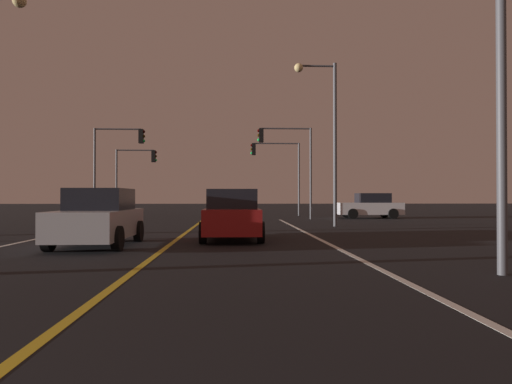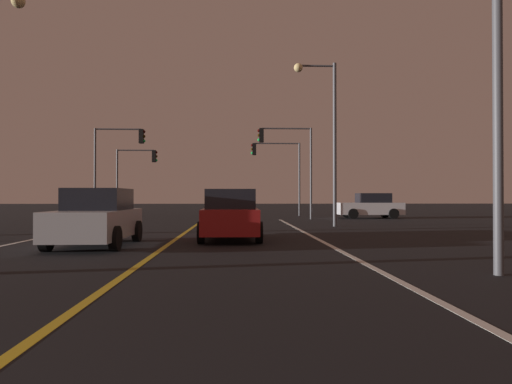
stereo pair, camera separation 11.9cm
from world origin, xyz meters
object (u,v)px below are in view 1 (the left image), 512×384
Objects in this scene: traffic_light_near_right at (286,151)px; street_lamp_right_near at (476,0)px; street_lamp_right_far at (326,123)px; car_lead_same_lane at (232,215)px; traffic_light_far_left at (137,166)px; car_crossing_side at (370,206)px; traffic_light_far_right at (276,161)px; traffic_light_near_left at (118,152)px; car_oncoming at (99,218)px.

street_lamp_right_near is at bearing 92.99° from traffic_light_near_right.
traffic_light_near_right is 0.74× the size of street_lamp_right_far.
traffic_light_far_left is (-7.30, 19.65, 2.94)m from car_lead_same_lane.
street_lamp_right_near is at bearing 78.19° from car_crossing_side.
street_lamp_right_far is at bearing 60.93° from car_crossing_side.
traffic_light_near_right is 1.06× the size of traffic_light_far_right.
street_lamp_right_near is (1.12, -21.50, 0.70)m from traffic_light_near_right.
car_crossing_side is at bearing -31.21° from car_lead_same_lane.
traffic_light_far_right is 0.70× the size of street_lamp_right_near.
street_lamp_right_far reaches higher than traffic_light_far_right.
traffic_light_far_left is at bearing 0.00° from traffic_light_far_right.
traffic_light_near_left is at bearing -90.13° from traffic_light_far_left.
car_oncoming is 0.74× the size of traffic_light_near_left.
car_oncoming is 16.73m from traffic_light_near_left.
traffic_light_far_left reaches higher than car_oncoming.
traffic_light_far_right is at bearing 0.00° from traffic_light_far_left.
car_crossing_side is 0.74× the size of traffic_light_near_left.
street_lamp_right_near reaches higher than car_oncoming.
street_lamp_right_near reaches higher than traffic_light_far_right.
traffic_light_near_left is 1.16× the size of traffic_light_far_left.
car_crossing_side is at bearing 142.44° from car_oncoming.
car_oncoming is at bearing 52.44° from car_crossing_side.
car_oncoming and car_crossing_side have the same top height.
street_lamp_right_near reaches higher than traffic_light_near_left.
traffic_light_near_right is at bearing 155.32° from car_oncoming.
traffic_light_far_left reaches higher than car_lead_same_lane.
street_lamp_right_far reaches higher than car_oncoming.
street_lamp_right_far reaches higher than traffic_light_far_left.
street_lamp_right_far is (1.30, -12.82, 0.91)m from traffic_light_far_right.
traffic_light_far_left is at bearing -66.30° from street_lamp_right_near.
traffic_light_near_left is at bearing 0.00° from traffic_light_near_right.
traffic_light_far_right is at bearing 161.52° from car_oncoming.
traffic_light_far_left is 29.52m from street_lamp_right_near.
traffic_light_far_right is at bearing 27.47° from traffic_light_near_left.
traffic_light_far_left is (-16.60, 4.31, 2.94)m from car_crossing_side.
street_lamp_right_far is (4.57, 6.83, 4.28)m from car_lead_same_lane.
street_lamp_right_far is at bearing -31.63° from traffic_light_near_left.
car_lead_same_lane is at bearing -58.22° from street_lamp_right_near.
car_crossing_side is 10.63m from street_lamp_right_far.
car_crossing_side is at bearing -168.52° from traffic_light_near_right.
car_crossing_side is at bearing -119.07° from street_lamp_right_far.
traffic_light_near_right is at bearing 91.73° from traffic_light_far_right.
traffic_light_near_right is 7.44m from street_lamp_right_far.
traffic_light_near_left is at bearing 27.33° from car_lead_same_lane.
traffic_light_near_right reaches higher than traffic_light_near_left.
car_oncoming is at bearing 71.52° from traffic_light_far_right.
street_lamp_right_near is at bearing -148.22° from car_lead_same_lane.
traffic_light_near_left is 24.57m from street_lamp_right_near.
traffic_light_near_right is at bearing -27.13° from traffic_light_far_left.
car_lead_same_lane is at bearing 58.79° from car_crossing_side.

